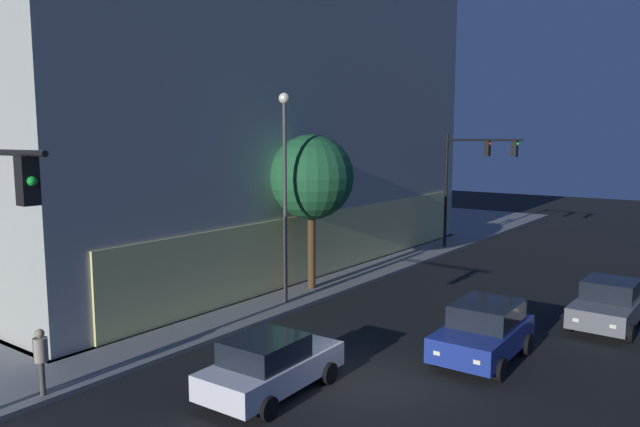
# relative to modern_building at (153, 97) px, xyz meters

# --- Properties ---
(ground_plane) EXTENTS (120.00, 120.00, 0.00)m
(ground_plane) POSITION_rel_modern_building_xyz_m (-10.14, -21.93, -9.39)
(ground_plane) COLOR black
(modern_building) EXTENTS (29.64, 27.35, 18.93)m
(modern_building) POSITION_rel_modern_building_xyz_m (0.00, 0.00, 0.00)
(modern_building) COLOR #4C4C51
(modern_building) RESTS_ON ground
(traffic_light_far_corner) EXTENTS (0.45, 4.74, 6.92)m
(traffic_light_far_corner) POSITION_rel_modern_building_xyz_m (10.04, -16.68, -4.28)
(traffic_light_far_corner) COLOR black
(traffic_light_far_corner) RESTS_ON sidewalk_corner
(street_lamp_sidewalk) EXTENTS (0.44, 0.44, 8.46)m
(street_lamp_sidewalk) POSITION_rel_modern_building_xyz_m (-5.43, -15.04, -3.97)
(street_lamp_sidewalk) COLOR #414141
(street_lamp_sidewalk) RESTS_ON sidewalk_corner
(sidewalk_tree) EXTENTS (3.74, 3.74, 6.86)m
(sidewalk_tree) POSITION_rel_modern_building_xyz_m (-2.99, -14.53, -4.28)
(sidewalk_tree) COLOR #4C351E
(sidewalk_tree) RESTS_ON sidewalk_corner
(pedestrian_waiting) EXTENTS (0.36, 0.36, 1.76)m
(pedestrian_waiting) POSITION_rel_modern_building_xyz_m (-16.00, -15.52, -8.20)
(pedestrian_waiting) COLOR #4C473D
(pedestrian_waiting) RESTS_ON sidewalk_corner
(car_white) EXTENTS (4.33, 2.20, 1.61)m
(car_white) POSITION_rel_modern_building_xyz_m (-12.17, -20.09, -8.59)
(car_white) COLOR silver
(car_white) RESTS_ON ground
(car_blue) EXTENTS (4.14, 2.26, 1.76)m
(car_blue) POSITION_rel_modern_building_xyz_m (-6.40, -23.79, -8.49)
(car_blue) COLOR navy
(car_blue) RESTS_ON ground
(car_grey) EXTENTS (4.13, 2.24, 1.71)m
(car_grey) POSITION_rel_modern_building_xyz_m (-0.66, -26.28, -8.55)
(car_grey) COLOR slate
(car_grey) RESTS_ON ground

